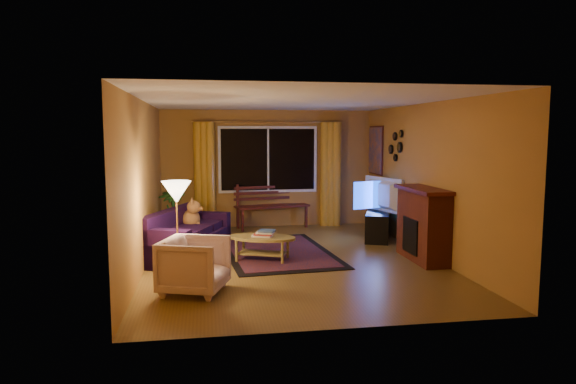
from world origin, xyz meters
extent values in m
cube|color=brown|center=(0.00, 0.00, -0.01)|extent=(4.50, 6.00, 0.02)
cube|color=white|center=(0.00, 0.00, 2.51)|extent=(4.50, 6.00, 0.02)
cube|color=#B67D34|center=(0.00, 3.01, 1.25)|extent=(4.50, 0.02, 2.50)
cube|color=#B67D34|center=(-2.26, 0.00, 1.25)|extent=(0.02, 6.00, 2.50)
cube|color=#B67D34|center=(2.26, 0.00, 1.25)|extent=(0.02, 6.00, 2.50)
cube|color=black|center=(0.00, 2.94, 1.45)|extent=(2.00, 0.02, 1.30)
cylinder|color=#BF8C3F|center=(0.00, 2.90, 2.25)|extent=(3.20, 0.03, 0.03)
cylinder|color=gold|center=(-1.35, 2.88, 1.12)|extent=(0.36, 0.36, 2.24)
cylinder|color=gold|center=(1.35, 2.88, 1.12)|extent=(0.36, 0.36, 2.24)
cube|color=#40140F|center=(0.06, 2.75, 0.24)|extent=(1.63, 0.76, 0.47)
imported|color=#235B1E|center=(-1.99, 2.38, 0.48)|extent=(0.71, 0.71, 0.97)
cube|color=black|center=(-1.64, 0.42, 0.38)|extent=(1.47, 2.06, 0.77)
imported|color=beige|center=(-1.49, -1.52, 0.39)|extent=(0.91, 0.94, 0.77)
cylinder|color=#BF8C3F|center=(-1.73, -0.83, 0.67)|extent=(0.25, 0.25, 1.34)
cube|color=maroon|center=(-0.15, 0.50, 0.01)|extent=(1.96, 2.87, 0.02)
cylinder|color=olive|center=(-0.46, -0.01, 0.19)|extent=(1.38, 1.38, 0.39)
cube|color=black|center=(1.92, 1.35, 0.26)|extent=(0.85, 1.32, 0.52)
imported|color=black|center=(1.92, 1.35, 0.85)|extent=(0.47, 1.12, 0.65)
cube|color=maroon|center=(2.05, -0.40, 0.55)|extent=(0.40, 1.20, 1.10)
cube|color=#CA5F0F|center=(2.22, 2.45, 1.65)|extent=(0.04, 0.76, 0.96)
camera|label=1|loc=(-1.34, -7.94, 2.01)|focal=32.00mm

